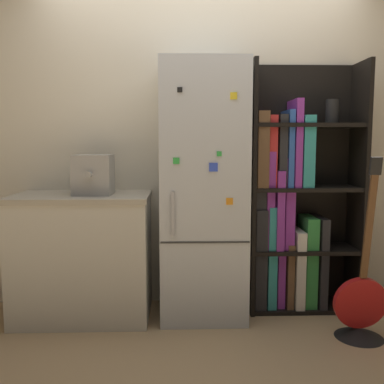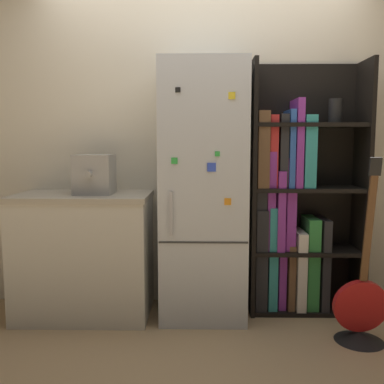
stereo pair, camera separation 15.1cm
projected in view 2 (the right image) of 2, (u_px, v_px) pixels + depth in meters
ground_plane at (203, 323)px, 3.08m from camera, size 16.00×16.00×0.00m
wall_back at (203, 142)px, 3.41m from camera, size 8.00×0.05×2.60m
refrigerator at (203, 192)px, 3.15m from camera, size 0.62×0.58×1.87m
bookshelf at (292, 207)px, 3.27m from camera, size 0.85×0.36×1.89m
kitchen_counter at (85, 254)px, 3.20m from camera, size 0.99×0.60×0.92m
espresso_machine at (95, 174)px, 3.13m from camera, size 0.27×0.34×0.29m
guitar at (360, 316)px, 2.78m from camera, size 0.35×0.32×1.21m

